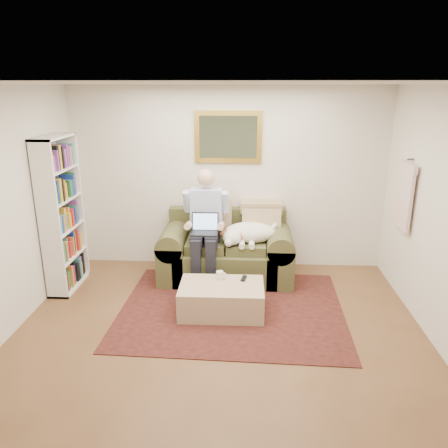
# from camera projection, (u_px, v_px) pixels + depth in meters

# --- Properties ---
(room_shell) EXTENTS (4.51, 5.00, 2.61)m
(room_shell) POSITION_uv_depth(u_px,v_px,m) (217.00, 225.00, 4.22)
(room_shell) COLOR brown
(room_shell) RESTS_ON ground
(rug) EXTENTS (2.72, 2.21, 0.01)m
(rug) POSITION_uv_depth(u_px,v_px,m) (232.00, 308.00, 5.29)
(rug) COLOR black
(rug) RESTS_ON room_shell
(sofa) EXTENTS (1.82, 0.92, 1.09)m
(sofa) POSITION_uv_depth(u_px,v_px,m) (226.00, 256.00, 6.10)
(sofa) COLOR #424223
(sofa) RESTS_ON room_shell
(seated_man) EXTENTS (0.60, 0.85, 1.53)m
(seated_man) POSITION_uv_depth(u_px,v_px,m) (205.00, 229.00, 5.81)
(seated_man) COLOR #8C99D8
(seated_man) RESTS_ON sofa
(laptop) EXTENTS (0.35, 0.28, 0.26)m
(laptop) POSITION_uv_depth(u_px,v_px,m) (205.00, 228.00, 5.74)
(laptop) COLOR black
(laptop) RESTS_ON seated_man
(sleeping_dog) EXTENTS (0.75, 0.47, 0.28)m
(sleeping_dog) POSITION_uv_depth(u_px,v_px,m) (250.00, 232.00, 5.88)
(sleeping_dog) COLOR white
(sleeping_dog) RESTS_ON sofa
(ottoman) EXTENTS (0.99, 0.63, 0.36)m
(ottoman) POSITION_uv_depth(u_px,v_px,m) (222.00, 299.00, 5.15)
(ottoman) COLOR tan
(ottoman) RESTS_ON room_shell
(coffee_mug) EXTENTS (0.08, 0.08, 0.10)m
(coffee_mug) POSITION_uv_depth(u_px,v_px,m) (220.00, 275.00, 5.24)
(coffee_mug) COLOR white
(coffee_mug) RESTS_ON ottoman
(tv_remote) EXTENTS (0.08, 0.16, 0.02)m
(tv_remote) POSITION_uv_depth(u_px,v_px,m) (244.00, 278.00, 5.25)
(tv_remote) COLOR black
(tv_remote) RESTS_ON ottoman
(bookshelf) EXTENTS (0.28, 0.80, 2.00)m
(bookshelf) POSITION_uv_depth(u_px,v_px,m) (62.00, 215.00, 5.61)
(bookshelf) COLOR white
(bookshelf) RESTS_ON room_shell
(wall_mirror) EXTENTS (0.94, 0.04, 0.72)m
(wall_mirror) POSITION_uv_depth(u_px,v_px,m) (228.00, 137.00, 6.06)
(wall_mirror) COLOR gold
(wall_mirror) RESTS_ON room_shell
(hanging_shirt) EXTENTS (0.06, 0.52, 0.90)m
(hanging_shirt) POSITION_uv_depth(u_px,v_px,m) (405.00, 192.00, 5.28)
(hanging_shirt) COLOR beige
(hanging_shirt) RESTS_ON room_shell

